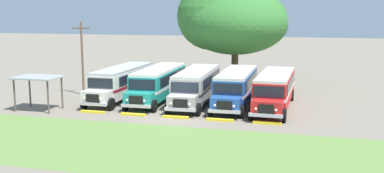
# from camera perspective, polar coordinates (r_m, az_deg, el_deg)

# --- Properties ---
(ground_plane) EXTENTS (220.00, 220.00, 0.00)m
(ground_plane) POSITION_cam_1_polar(r_m,az_deg,el_deg) (33.61, -1.90, -3.87)
(ground_plane) COLOR slate
(foreground_grass_strip) EXTENTS (80.00, 9.85, 0.01)m
(foreground_grass_strip) POSITION_cam_1_polar(r_m,az_deg,el_deg) (26.59, -6.76, -7.57)
(foreground_grass_strip) COLOR olive
(foreground_grass_strip) RESTS_ON ground_plane
(parked_bus_slot_0) EXTENTS (2.68, 10.84, 2.82)m
(parked_bus_slot_0) POSITION_cam_1_polar(r_m,az_deg,el_deg) (40.87, -8.96, 0.69)
(parked_bus_slot_0) COLOR silver
(parked_bus_slot_0) RESTS_ON ground_plane
(parked_bus_slot_1) EXTENTS (2.94, 10.87, 2.82)m
(parked_bus_slot_1) POSITION_cam_1_polar(r_m,az_deg,el_deg) (39.80, -4.34, 0.54)
(parked_bus_slot_1) COLOR teal
(parked_bus_slot_1) RESTS_ON ground_plane
(parked_bus_slot_2) EXTENTS (3.07, 10.89, 2.82)m
(parked_bus_slot_2) POSITION_cam_1_polar(r_m,az_deg,el_deg) (38.46, 0.56, 0.25)
(parked_bus_slot_2) COLOR #9E9993
(parked_bus_slot_2) RESTS_ON ground_plane
(parked_bus_slot_3) EXTENTS (2.82, 10.86, 2.82)m
(parked_bus_slot_3) POSITION_cam_1_polar(r_m,az_deg,el_deg) (37.95, 5.67, 0.08)
(parked_bus_slot_3) COLOR #23519E
(parked_bus_slot_3) RESTS_ON ground_plane
(parked_bus_slot_4) EXTENTS (2.90, 10.87, 2.82)m
(parked_bus_slot_4) POSITION_cam_1_polar(r_m,az_deg,el_deg) (37.11, 10.55, -0.26)
(parked_bus_slot_4) COLOR red
(parked_bus_slot_4) RESTS_ON ground_plane
(curb_wheelstop_0) EXTENTS (2.00, 0.36, 0.15)m
(curb_wheelstop_0) POSITION_cam_1_polar(r_m,az_deg,el_deg) (35.67, -12.60, -3.19)
(curb_wheelstop_0) COLOR yellow
(curb_wheelstop_0) RESTS_ON ground_plane
(curb_wheelstop_1) EXTENTS (2.00, 0.36, 0.15)m
(curb_wheelstop_1) POSITION_cam_1_polar(r_m,az_deg,el_deg) (34.26, -7.57, -3.56)
(curb_wheelstop_1) COLOR yellow
(curb_wheelstop_1) RESTS_ON ground_plane
(curb_wheelstop_2) EXTENTS (2.00, 0.36, 0.15)m
(curb_wheelstop_2) POSITION_cam_1_polar(r_m,az_deg,el_deg) (33.14, -2.15, -3.94)
(curb_wheelstop_2) COLOR yellow
(curb_wheelstop_2) RESTS_ON ground_plane
(curb_wheelstop_3) EXTENTS (2.00, 0.36, 0.15)m
(curb_wheelstop_3) POSITION_cam_1_polar(r_m,az_deg,el_deg) (32.33, 3.60, -4.29)
(curb_wheelstop_3) COLOR yellow
(curb_wheelstop_3) RESTS_ON ground_plane
(curb_wheelstop_4) EXTENTS (2.00, 0.36, 0.15)m
(curb_wheelstop_4) POSITION_cam_1_polar(r_m,az_deg,el_deg) (31.86, 9.59, -4.62)
(curb_wheelstop_4) COLOR yellow
(curb_wheelstop_4) RESTS_ON ground_plane
(broad_shade_tree) EXTENTS (11.89, 12.36, 11.01)m
(broad_shade_tree) POSITION_cam_1_polar(r_m,az_deg,el_deg) (49.46, 5.36, 8.26)
(broad_shade_tree) COLOR brown
(broad_shade_tree) RESTS_ON ground_plane
(utility_pole) EXTENTS (1.80, 0.20, 6.89)m
(utility_pole) POSITION_cam_1_polar(r_m,az_deg,el_deg) (43.04, -13.88, 3.80)
(utility_pole) COLOR brown
(utility_pole) RESTS_ON ground_plane
(waiting_shelter) EXTENTS (3.60, 2.60, 2.72)m
(waiting_shelter) POSITION_cam_1_polar(r_m,az_deg,el_deg) (37.46, -19.15, 0.81)
(waiting_shelter) COLOR brown
(waiting_shelter) RESTS_ON ground_plane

